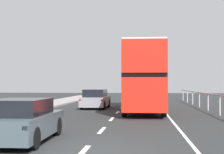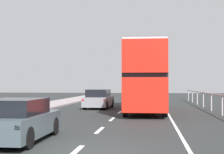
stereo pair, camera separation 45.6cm
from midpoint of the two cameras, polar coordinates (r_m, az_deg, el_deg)
The scene contains 5 objects.
ground_plane at distance 9.51m, azimuth -4.51°, elevation -12.68°, with size 74.22×120.00×0.10m, color #262929.
lane_paint_markings at distance 17.92m, azimuth 7.19°, elevation -7.11°, with size 3.23×46.00×0.01m.
double_decker_bus_red at distance 22.80m, azimuth 6.35°, elevation -0.07°, with size 2.61×11.46×4.30m.
hatchback_car_near at distance 11.10m, azimuth -14.99°, elevation -7.28°, with size 1.91×4.08×1.37m.
sedan_car_ahead at distance 25.23m, azimuth -1.78°, elevation -3.86°, with size 1.90×4.17×1.44m.
Camera 2 is at (2.05, -9.12, 1.84)m, focal length 52.90 mm.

